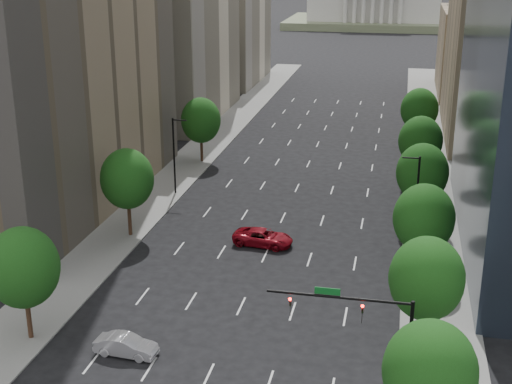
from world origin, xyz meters
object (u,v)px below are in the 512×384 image
Objects in this scene: car_silver at (126,345)px; car_red_far at (263,237)px; capitol at (375,1)px; traffic_signal at (370,324)px.

car_red_far is at bearing -11.16° from car_silver.
capitol reaches higher than car_red_far.
capitol is at bearing 6.16° from car_red_far.
capitol is at bearing 2.27° from car_silver.
car_red_far is at bearing -90.19° from capitol.
traffic_signal is 0.15× the size of capitol.
traffic_signal is 1.59× the size of car_red_far.
traffic_signal reaches higher than car_silver.
capitol is 10.45× the size of car_red_far.
car_red_far is (5.67, 21.04, 0.06)m from car_silver.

